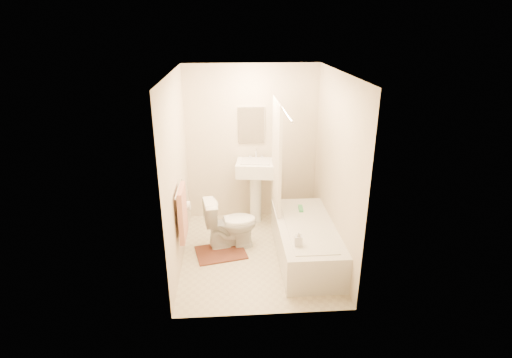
{
  "coord_description": "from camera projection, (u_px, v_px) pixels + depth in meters",
  "views": [
    {
      "loc": [
        -0.34,
        -4.66,
        2.94
      ],
      "look_at": [
        0.0,
        0.25,
        1.0
      ],
      "focal_mm": 28.0,
      "sensor_mm": 36.0,
      "label": 1
    }
  ],
  "objects": [
    {
      "name": "towel",
      "position": [
        183.0,
        213.0,
        4.84
      ],
      "size": [
        0.06,
        0.45,
        0.66
      ],
      "primitive_type": "cube",
      "color": "#CC7266",
      "rests_on": "towel_bar"
    },
    {
      "name": "bath_mat",
      "position": [
        221.0,
        252.0,
        5.44
      ],
      "size": [
        0.74,
        0.62,
        0.02
      ],
      "primitive_type": "cube",
      "rotation": [
        0.0,
        0.0,
        0.21
      ],
      "color": "#552924",
      "rests_on": "floor"
    },
    {
      "name": "wall_back",
      "position": [
        252.0,
        144.0,
        6.09
      ],
      "size": [
        2.0,
        0.02,
        2.4
      ],
      "primitive_type": "cube",
      "color": "beige",
      "rests_on": "ground"
    },
    {
      "name": "wall_left",
      "position": [
        177.0,
        173.0,
        4.92
      ],
      "size": [
        0.02,
        2.4,
        2.4
      ],
      "primitive_type": "cube",
      "color": "beige",
      "rests_on": "ground"
    },
    {
      "name": "bathtub",
      "position": [
        305.0,
        241.0,
        5.28
      ],
      "size": [
        0.73,
        1.68,
        0.47
      ],
      "primitive_type": null,
      "color": "silver",
      "rests_on": "floor"
    },
    {
      "name": "mirror",
      "position": [
        252.0,
        125.0,
        5.97
      ],
      "size": [
        0.4,
        0.03,
        0.55
      ],
      "primitive_type": "cube",
      "color": "white",
      "rests_on": "wall_back"
    },
    {
      "name": "toilet",
      "position": [
        231.0,
        223.0,
        5.49
      ],
      "size": [
        0.78,
        0.52,
        0.71
      ],
      "primitive_type": "imported",
      "rotation": [
        0.0,
        0.0,
        1.74
      ],
      "color": "white",
      "rests_on": "floor"
    },
    {
      "name": "floor",
      "position": [
        257.0,
        254.0,
        5.42
      ],
      "size": [
        2.4,
        2.4,
        0.0
      ],
      "primitive_type": "plane",
      "color": "beige",
      "rests_on": "ground"
    },
    {
      "name": "curtain_rod",
      "position": [
        282.0,
        106.0,
        4.8
      ],
      "size": [
        0.03,
        1.7,
        0.03
      ],
      "primitive_type": "cylinder",
      "rotation": [
        1.57,
        0.0,
        0.0
      ],
      "color": "silver",
      "rests_on": "wall_back"
    },
    {
      "name": "shower_curtain",
      "position": [
        277.0,
        157.0,
        5.46
      ],
      "size": [
        0.04,
        0.8,
        1.55
      ],
      "primitive_type": "cube",
      "color": "silver",
      "rests_on": "curtain_rod"
    },
    {
      "name": "toilet_paper",
      "position": [
        186.0,
        206.0,
        5.22
      ],
      "size": [
        0.11,
        0.12,
        0.12
      ],
      "primitive_type": "cylinder",
      "rotation": [
        0.0,
        1.57,
        0.0
      ],
      "color": "white",
      "rests_on": "wall_left"
    },
    {
      "name": "scrub_brush",
      "position": [
        301.0,
        209.0,
        5.61
      ],
      "size": [
        0.07,
        0.2,
        0.04
      ],
      "primitive_type": "cube",
      "rotation": [
        0.0,
        0.0,
        -0.08
      ],
      "color": "#45AE60",
      "rests_on": "bathtub"
    },
    {
      "name": "soap_bottle",
      "position": [
        299.0,
        239.0,
        4.68
      ],
      "size": [
        0.09,
        0.09,
        0.19
      ],
      "primitive_type": "imported",
      "rotation": [
        0.0,
        0.0,
        -0.05
      ],
      "color": "white",
      "rests_on": "bathtub"
    },
    {
      "name": "towel_bar",
      "position": [
        178.0,
        189.0,
        4.72
      ],
      "size": [
        0.02,
        0.6,
        0.02
      ],
      "primitive_type": "cylinder",
      "rotation": [
        1.57,
        0.0,
        0.0
      ],
      "color": "silver",
      "rests_on": "wall_left"
    },
    {
      "name": "wall_right",
      "position": [
        336.0,
        170.0,
        5.05
      ],
      "size": [
        0.02,
        2.4,
        2.4
      ],
      "primitive_type": "cube",
      "color": "beige",
      "rests_on": "ground"
    },
    {
      "name": "ceiling",
      "position": [
        258.0,
        73.0,
        4.54
      ],
      "size": [
        2.4,
        2.4,
        0.0
      ],
      "primitive_type": "plane",
      "color": "white",
      "rests_on": "ground"
    },
    {
      "name": "sink",
      "position": [
        256.0,
        190.0,
        6.1
      ],
      "size": [
        0.61,
        0.52,
        1.1
      ],
      "primitive_type": null,
      "rotation": [
        0.0,
        0.0,
        -0.13
      ],
      "color": "white",
      "rests_on": "floor"
    }
  ]
}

